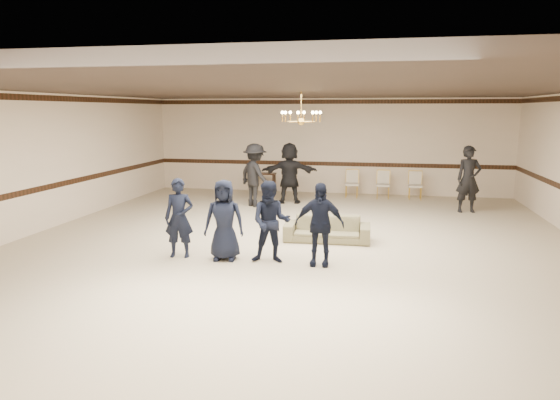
{
  "coord_description": "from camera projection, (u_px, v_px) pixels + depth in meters",
  "views": [
    {
      "loc": [
        1.74,
        -10.03,
        2.8
      ],
      "look_at": [
        -0.17,
        -0.5,
        1.05
      ],
      "focal_mm": 32.13,
      "sensor_mm": 36.0,
      "label": 1
    }
  ],
  "objects": [
    {
      "name": "adult_right",
      "position": [
        469.0,
        179.0,
        13.8
      ],
      "size": [
        0.74,
        0.56,
        1.85
      ],
      "primitive_type": "imported",
      "rotation": [
        0.0,
        0.0,
        0.19
      ],
      "color": "black",
      "rests_on": "floor"
    },
    {
      "name": "room",
      "position": [
        293.0,
        170.0,
        10.23
      ],
      "size": [
        12.01,
        14.01,
        3.21
      ],
      "color": "#B9AB8E",
      "rests_on": "ground"
    },
    {
      "name": "boy_c",
      "position": [
        271.0,
        222.0,
        9.23
      ],
      "size": [
        0.79,
        0.64,
        1.53
      ],
      "primitive_type": "imported",
      "rotation": [
        0.0,
        0.0,
        0.09
      ],
      "color": "black",
      "rests_on": "floor"
    },
    {
      "name": "adult_left",
      "position": [
        255.0,
        175.0,
        14.67
      ],
      "size": [
        1.36,
        1.27,
        1.85
      ],
      "primitive_type": "imported",
      "rotation": [
        0.0,
        0.0,
        2.48
      ],
      "color": "black",
      "rests_on": "floor"
    },
    {
      "name": "boy_b",
      "position": [
        224.0,
        220.0,
        9.41
      ],
      "size": [
        0.8,
        0.57,
        1.53
      ],
      "primitive_type": "imported",
      "rotation": [
        0.0,
        0.0,
        0.12
      ],
      "color": "black",
      "rests_on": "floor"
    },
    {
      "name": "chair_rail",
      "position": [
        328.0,
        164.0,
        17.08
      ],
      "size": [
        12.0,
        0.02,
        0.14
      ],
      "primitive_type": "cube",
      "color": "#321A0F",
      "rests_on": "wall_back"
    },
    {
      "name": "boy_a",
      "position": [
        179.0,
        218.0,
        9.58
      ],
      "size": [
        0.6,
        0.44,
        1.53
      ],
      "primitive_type": "imported",
      "rotation": [
        0.0,
        0.0,
        0.14
      ],
      "color": "black",
      "rests_on": "floor"
    },
    {
      "name": "crown_molding",
      "position": [
        329.0,
        102.0,
        16.71
      ],
      "size": [
        12.0,
        0.02,
        0.14
      ],
      "primitive_type": "cube",
      "color": "#321A0F",
      "rests_on": "wall_back"
    },
    {
      "name": "chandelier",
      "position": [
        301.0,
        107.0,
        10.97
      ],
      "size": [
        0.94,
        0.94,
        0.89
      ],
      "primitive_type": null,
      "color": "gold",
      "rests_on": "ceiling"
    },
    {
      "name": "settee",
      "position": [
        327.0,
        229.0,
        10.84
      ],
      "size": [
        1.86,
        0.78,
        0.54
      ],
      "primitive_type": "imported",
      "rotation": [
        0.0,
        0.0,
        0.03
      ],
      "color": "#72694C",
      "rests_on": "floor"
    },
    {
      "name": "adult_mid",
      "position": [
        289.0,
        173.0,
        15.18
      ],
      "size": [
        1.78,
        0.85,
        1.85
      ],
      "primitive_type": "imported",
      "rotation": [
        0.0,
        0.0,
        3.33
      ],
      "color": "black",
      "rests_on": "floor"
    },
    {
      "name": "banquet_chair_right",
      "position": [
        415.0,
        186.0,
        15.87
      ],
      "size": [
        0.44,
        0.44,
        0.89
      ],
      "primitive_type": null,
      "rotation": [
        0.0,
        0.0,
        0.02
      ],
      "color": "beige",
      "rests_on": "floor"
    },
    {
      "name": "banquet_chair_mid",
      "position": [
        383.0,
        185.0,
        16.06
      ],
      "size": [
        0.45,
        0.45,
        0.89
      ],
      "primitive_type": null,
      "rotation": [
        0.0,
        0.0,
        -0.04
      ],
      "color": "beige",
      "rests_on": "floor"
    },
    {
      "name": "boy_d",
      "position": [
        319.0,
        224.0,
        9.06
      ],
      "size": [
        0.9,
        0.37,
        1.53
      ],
      "primitive_type": "imported",
      "rotation": [
        0.0,
        0.0,
        0.0
      ],
      "color": "black",
      "rests_on": "floor"
    },
    {
      "name": "banquet_chair_left",
      "position": [
        352.0,
        184.0,
        16.26
      ],
      "size": [
        0.47,
        0.47,
        0.89
      ],
      "primitive_type": null,
      "rotation": [
        0.0,
        0.0,
        0.09
      ],
      "color": "beige",
      "rests_on": "floor"
    },
    {
      "name": "console_table",
      "position": [
        263.0,
        183.0,
        17.05
      ],
      "size": [
        0.85,
        0.38,
        0.71
      ],
      "primitive_type": "cube",
      "rotation": [
        0.0,
        0.0,
        -0.03
      ],
      "color": "#341C11",
      "rests_on": "floor"
    }
  ]
}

